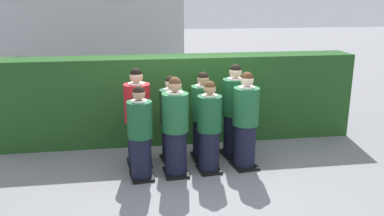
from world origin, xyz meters
TOP-DOWN VIEW (x-y plane):
  - ground_plane at (0.00, 0.00)m, footprint 60.00×60.00m
  - student_front_row_0 at (-0.89, -0.08)m, footprint 0.41×0.49m
  - student_front_row_1 at (-0.32, -0.01)m, footprint 0.43×0.53m
  - student_front_row_2 at (0.25, 0.04)m, footprint 0.41×0.48m
  - student_front_row_3 at (0.89, 0.11)m, footprint 0.45×0.53m
  - student_in_red_blazer at (-0.91, 0.49)m, footprint 0.45×0.54m
  - student_rear_row_1 at (-0.32, 0.58)m, footprint 0.43×0.50m
  - student_rear_row_2 at (0.24, 0.61)m, footprint 0.42×0.48m
  - student_rear_row_3 at (0.83, 0.65)m, footprint 0.46×0.54m
  - hedge at (0.00, 1.69)m, footprint 7.00×0.70m

SIDE VIEW (x-z plane):
  - ground_plane at x=0.00m, z-range 0.00..0.00m
  - student_front_row_0 at x=-0.89m, z-range -0.04..1.50m
  - student_rear_row_1 at x=-0.32m, z-range -0.04..1.52m
  - student_front_row_2 at x=0.25m, z-range -0.04..1.52m
  - student_rear_row_2 at x=0.24m, z-range -0.04..1.57m
  - student_front_row_1 at x=-0.32m, z-range -0.04..1.62m
  - student_front_row_3 at x=0.89m, z-range -0.04..1.64m
  - student_rear_row_3 at x=0.83m, z-range -0.04..1.68m
  - student_in_red_blazer at x=-0.91m, z-range -0.04..1.69m
  - hedge at x=0.00m, z-range 0.00..1.73m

